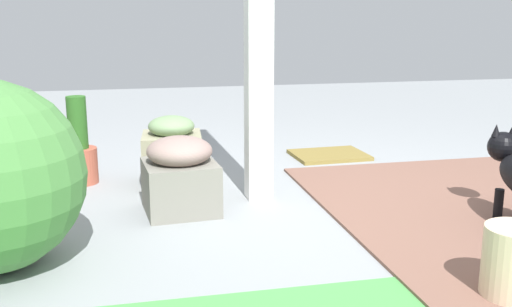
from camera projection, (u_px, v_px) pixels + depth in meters
The scene contains 6 objects.
ground_plane at pixel (309, 208), 3.58m from camera, with size 12.00×12.00×0.00m, color gray.
brick_path at pixel (490, 213), 3.47m from camera, with size 1.80×2.40×0.02m, color brown.
stone_planter_nearest at pixel (172, 153), 4.04m from camera, with size 0.42×0.42×0.47m.
stone_planter_near at pixel (180, 175), 3.48m from camera, with size 0.44×0.44×0.45m.
terracotta_pot_tall at pixel (79, 153), 4.06m from camera, with size 0.23×0.23×0.59m.
doormat at pixel (329, 155), 4.84m from camera, with size 0.57×0.45×0.03m, color olive.
Camera 1 is at (1.05, 3.26, 1.14)m, focal length 42.42 mm.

